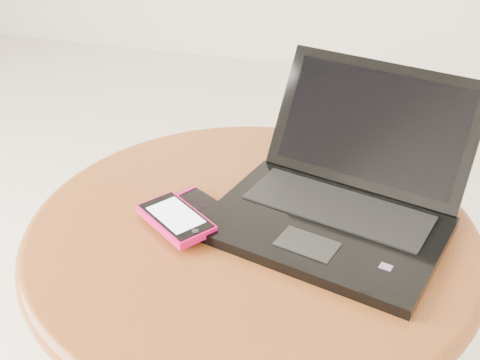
# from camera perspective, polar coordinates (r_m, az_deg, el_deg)

# --- Properties ---
(table) EXTENTS (0.67, 0.67, 0.54)m
(table) POSITION_cam_1_polar(r_m,az_deg,el_deg) (0.99, 0.99, -9.55)
(table) COLOR #612613
(table) RESTS_ON ground
(laptop) EXTENTS (0.40, 0.40, 0.19)m
(laptop) POSITION_cam_1_polar(r_m,az_deg,el_deg) (0.93, 9.07, -1.48)
(laptop) COLOR black
(laptop) RESTS_ON table
(phone_black) EXTENTS (0.13, 0.11, 0.01)m
(phone_black) POSITION_cam_1_polar(r_m,az_deg,el_deg) (0.95, -3.54, -2.74)
(phone_black) COLOR black
(phone_black) RESTS_ON table
(phone_pink) EXTENTS (0.13, 0.12, 0.01)m
(phone_pink) POSITION_cam_1_polar(r_m,az_deg,el_deg) (0.91, -5.88, -3.55)
(phone_pink) COLOR #D90A58
(phone_pink) RESTS_ON phone_black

